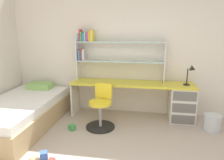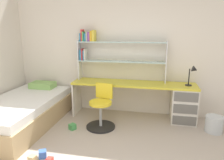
% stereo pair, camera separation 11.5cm
% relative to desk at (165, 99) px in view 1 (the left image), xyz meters
% --- Properties ---
extents(room_shell, '(6.10, 6.16, 2.78)m').
position_rel_desk_xyz_m(room_shell, '(-1.94, -1.00, 0.97)').
color(room_shell, silver).
rests_on(room_shell, ground_plane).
extents(desk, '(2.40, 0.52, 0.71)m').
position_rel_desk_xyz_m(desk, '(0.00, 0.00, 0.00)').
color(desk, gold).
rests_on(desk, ground_plane).
extents(bookshelf_hutch, '(1.76, 0.22, 1.02)m').
position_rel_desk_xyz_m(bookshelf_hutch, '(-1.16, 0.14, 0.90)').
color(bookshelf_hutch, silver).
rests_on(bookshelf_hutch, desk).
extents(desk_lamp, '(0.20, 0.17, 0.38)m').
position_rel_desk_xyz_m(desk_lamp, '(0.44, -0.04, 0.55)').
color(desk_lamp, black).
rests_on(desk_lamp, desk).
extents(swivel_chair, '(0.52, 0.52, 0.78)m').
position_rel_desk_xyz_m(swivel_chair, '(-1.15, -0.56, -0.11)').
color(swivel_chair, black).
rests_on(swivel_chair, ground_plane).
extents(bed_platform, '(1.15, 2.09, 0.62)m').
position_rel_desk_xyz_m(bed_platform, '(-2.60, -0.77, -0.17)').
color(bed_platform, tan).
rests_on(bed_platform, ground_plane).
extents(waste_bin, '(0.29, 0.29, 0.28)m').
position_rel_desk_xyz_m(waste_bin, '(0.80, -0.36, -0.28)').
color(waste_bin, silver).
rests_on(waste_bin, ground_plane).
extents(toy_block_blue_0, '(0.14, 0.14, 0.10)m').
position_rel_desk_xyz_m(toy_block_blue_0, '(-1.71, -1.65, -0.37)').
color(toy_block_blue_0, '#3860B7').
rests_on(toy_block_blue_0, ground_plane).
extents(toy_block_natural_2, '(0.10, 0.10, 0.09)m').
position_rel_desk_xyz_m(toy_block_natural_2, '(-1.79, -1.77, -0.38)').
color(toy_block_natural_2, tan).
rests_on(toy_block_natural_2, ground_plane).
extents(toy_block_green_3, '(0.14, 0.14, 0.10)m').
position_rel_desk_xyz_m(toy_block_green_3, '(-1.63, -0.77, -0.37)').
color(toy_block_green_3, '#479E51').
rests_on(toy_block_green_3, ground_plane).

